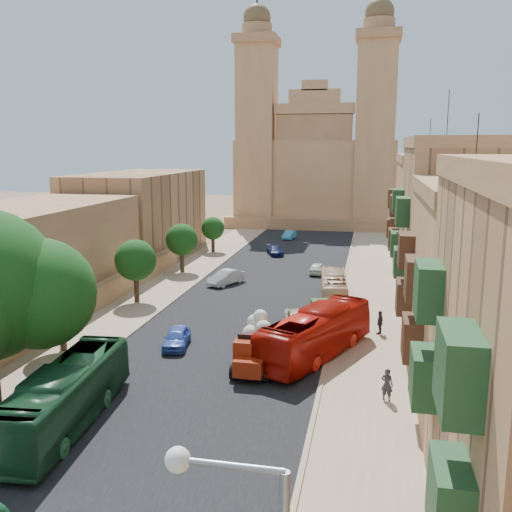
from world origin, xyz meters
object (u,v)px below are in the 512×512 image
at_px(olive_pickup, 327,317).
at_px(car_cream, 298,317).
at_px(street_tree_d, 213,229).
at_px(car_blue_a, 177,338).
at_px(car_dkblue, 275,251).
at_px(car_blue_b, 289,235).
at_px(pedestrian_a, 387,385).
at_px(church, 317,167).
at_px(street_tree_a, 60,294).
at_px(bus_green_north, 66,396).
at_px(bus_cream_east, 334,288).
at_px(car_white_a, 226,277).
at_px(bus_red_east, 316,334).
at_px(street_tree_b, 135,260).
at_px(pedestrian_c, 380,322).
at_px(red_truck, 257,344).
at_px(street_tree_c, 182,240).
at_px(car_white_b, 317,268).

xyz_separation_m(olive_pickup, car_cream, (-2.15, 0.33, -0.22)).
xyz_separation_m(street_tree_d, car_blue_a, (7.07, -33.98, -2.32)).
xyz_separation_m(car_dkblue, car_blue_b, (-0.05, 12.51, 0.04)).
bearing_deg(car_dkblue, pedestrian_a, -93.66).
height_order(church, street_tree_a, church).
bearing_deg(bus_green_north, car_blue_a, 77.56).
distance_m(street_tree_a, bus_green_north, 11.06).
distance_m(bus_cream_east, car_blue_b, 33.47).
bearing_deg(car_white_a, car_cream, -28.23).
distance_m(bus_red_east, bus_cream_east, 13.40).
xyz_separation_m(church, street_tree_b, (-10.00, -54.61, -5.90)).
distance_m(car_blue_b, pedestrian_a, 52.89).
relative_size(bus_red_east, car_dkblue, 2.83).
distance_m(car_blue_a, car_cream, 9.64).
xyz_separation_m(bus_green_north, bus_cream_east, (10.97, 24.78, -0.28)).
xyz_separation_m(bus_red_east, car_white_a, (-10.35, 17.44, -0.83)).
height_order(car_dkblue, pedestrian_c, pedestrian_c).
bearing_deg(car_blue_a, pedestrian_c, 12.94).
height_order(red_truck, pedestrian_c, red_truck).
bearing_deg(street_tree_b, bus_red_east, -31.35).
relative_size(street_tree_c, red_truck, 0.90).
xyz_separation_m(street_tree_d, car_cream, (14.35, -27.67, -2.33)).
relative_size(street_tree_b, car_white_b, 1.56).
distance_m(street_tree_b, car_white_b, 20.08).
height_order(street_tree_c, car_white_b, street_tree_c).
bearing_deg(car_white_b, bus_green_north, 80.05).
distance_m(street_tree_b, car_dkblue, 24.87).
bearing_deg(street_tree_a, bus_cream_east, 43.18).
distance_m(car_cream, car_blue_b, 40.02).
bearing_deg(bus_green_north, car_white_b, 71.64).
bearing_deg(pedestrian_c, red_truck, -23.97).
distance_m(car_blue_a, pedestrian_a, 14.57).
bearing_deg(church, bus_red_east, -84.45).
distance_m(car_white_a, pedestrian_a, 27.30).
height_order(street_tree_b, car_cream, street_tree_b).
xyz_separation_m(street_tree_b, bus_red_east, (16.27, -9.91, -2.09)).
bearing_deg(car_white_a, pedestrian_a, -32.82).
distance_m(car_white_a, car_cream, 14.01).
bearing_deg(car_dkblue, pedestrian_c, -87.82).
bearing_deg(car_dkblue, bus_red_east, -97.58).
bearing_deg(bus_red_east, car_dkblue, -52.81).
distance_m(olive_pickup, car_dkblue, 28.62).
bearing_deg(car_blue_b, street_tree_a, -92.81).
bearing_deg(car_white_b, car_white_a, 41.95).
relative_size(bus_cream_east, car_dkblue, 2.25).
height_order(red_truck, olive_pickup, red_truck).
distance_m(church, street_tree_c, 44.19).
bearing_deg(bus_red_east, street_tree_c, -30.12).
distance_m(church, car_blue_a, 65.27).
relative_size(street_tree_d, olive_pickup, 0.98).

